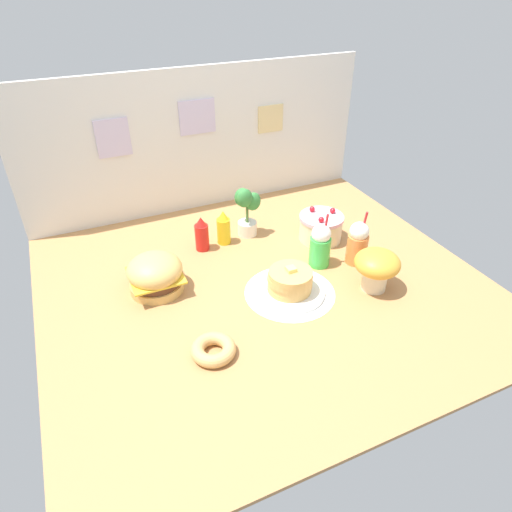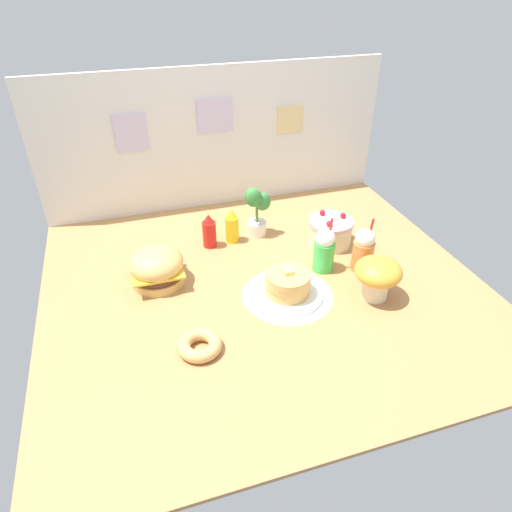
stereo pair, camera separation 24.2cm
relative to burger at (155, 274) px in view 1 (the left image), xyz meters
The scene contains 13 objects.
ground_plane 0.60m from the burger, 20.64° to the right, with size 2.36×2.11×0.02m, color #B27F4C.
back_wall 1.08m from the burger, 56.89° to the left, with size 2.36×0.04×0.95m.
doily_mat 0.73m from the burger, 26.83° to the right, with size 0.49×0.49×0.00m, color white.
burger is the anchor object (origin of this frame).
pancake_stack 0.72m from the burger, 26.77° to the right, with size 0.38×0.38×0.16m.
layer_cake 1.08m from the burger, ahead, with size 0.28×0.28×0.20m.
ketchup_bottle 0.46m from the burger, 38.53° to the left, with size 0.08×0.08×0.22m.
mustard_bottle 0.59m from the burger, 30.74° to the left, with size 0.08×0.08×0.22m.
cream_soda_cup 0.94m from the burger, ahead, with size 0.12×0.12×0.33m.
orange_float_cup 1.16m from the burger, 11.02° to the right, with size 0.12×0.12×0.33m.
donut_pink_glaze 0.60m from the burger, 78.84° to the right, with size 0.21×0.21×0.06m.
potted_plant 0.76m from the burger, 26.11° to the left, with size 0.16×0.13×0.34m.
mushroom_stool 1.18m from the burger, 23.82° to the right, with size 0.24×0.24×0.23m.
Camera 1 is at (-0.86, -1.79, 1.52)m, focal length 31.71 mm.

